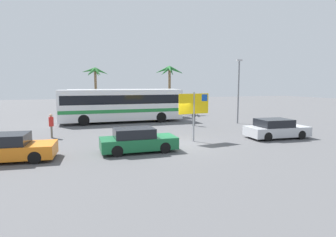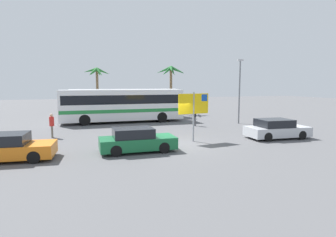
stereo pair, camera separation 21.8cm
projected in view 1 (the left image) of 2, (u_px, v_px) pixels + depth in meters
name	position (u px, v px, depth m)	size (l,w,h in m)	color
ground	(175.00, 145.00, 17.24)	(120.00, 120.00, 0.00)	#565659
bus_front_coach	(122.00, 104.00, 27.21)	(11.68, 2.44, 3.17)	white
bus_rear_coach	(124.00, 102.00, 30.59)	(11.68, 2.44, 3.17)	white
ferry_sign	(194.00, 106.00, 18.09)	(2.18, 0.38, 3.20)	gray
car_silver	(276.00, 129.00, 19.42)	(4.30, 2.14, 1.32)	#B7BABF
car_green	(137.00, 140.00, 15.44)	(4.14, 1.79, 1.32)	#196638
car_orange	(8.00, 148.00, 13.57)	(4.30, 2.24, 1.32)	orange
pedestrian_crossing_lot	(51.00, 124.00, 19.42)	(0.32, 0.32, 1.67)	#706656
pedestrian_near_sign	(194.00, 115.00, 25.07)	(0.32, 0.32, 1.67)	#4C4C51
lamp_post_left_side	(238.00, 88.00, 26.41)	(0.56, 0.20, 5.99)	slate
palm_tree_seaside	(95.00, 76.00, 36.22)	(3.47, 3.20, 5.86)	brown
palm_tree_inland	(170.00, 74.00, 35.40)	(3.65, 3.78, 6.00)	brown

